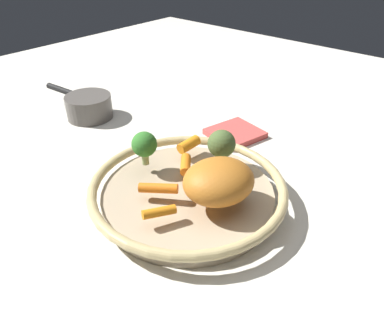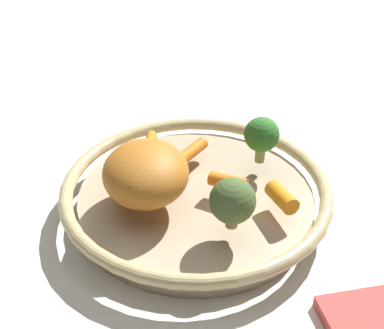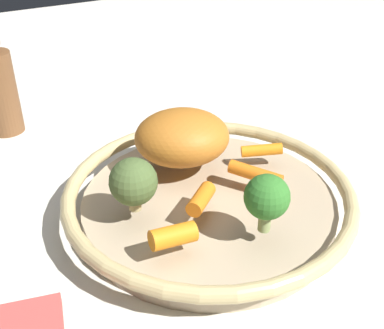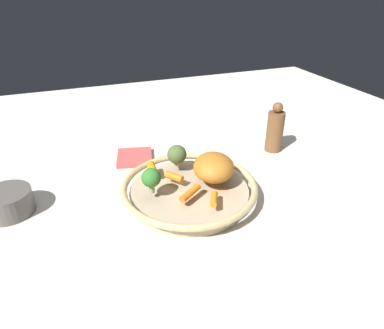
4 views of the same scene
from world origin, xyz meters
TOP-DOWN VIEW (x-y plane):
  - ground_plane at (0.00, 0.00)m, footprint 2.27×2.27m
  - serving_bowl at (0.00, 0.00)m, footprint 0.35×0.35m
  - roast_chicken_piece at (0.00, -0.07)m, footprint 0.15×0.14m
  - baby_carrot_right at (-0.05, 0.02)m, footprint 0.05×0.07m
  - baby_carrot_left at (0.03, 0.03)m, footprint 0.05×0.05m
  - baby_carrot_center at (-0.10, -0.03)m, footprint 0.06×0.04m
  - baby_carrot_back at (0.09, 0.07)m, footprint 0.05×0.02m
  - broccoli_floret_large at (0.10, -0.00)m, footprint 0.05×0.05m
  - broccoli_floret_mid at (-0.01, 0.10)m, footprint 0.05×0.05m

SIDE VIEW (x-z plane):
  - ground_plane at x=0.00m, z-range 0.00..0.00m
  - serving_bowl at x=0.00m, z-range 0.00..0.05m
  - baby_carrot_center at x=-0.10m, z-range 0.05..0.07m
  - baby_carrot_right at x=-0.05m, z-range 0.05..0.07m
  - baby_carrot_left at x=0.03m, z-range 0.05..0.07m
  - baby_carrot_back at x=0.09m, z-range 0.05..0.07m
  - roast_chicken_piece at x=0.00m, z-range 0.05..0.12m
  - broccoli_floret_large at x=0.10m, z-range 0.05..0.12m
  - broccoli_floret_mid at x=-0.01m, z-range 0.06..0.12m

